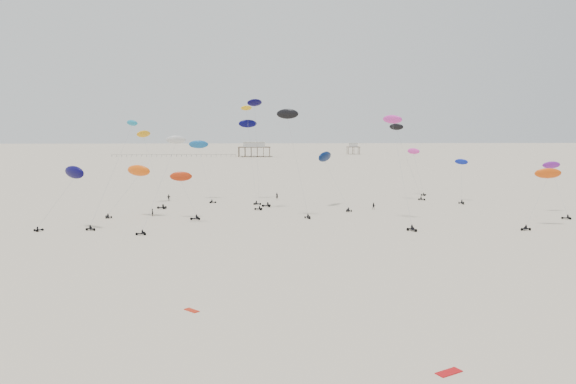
{
  "coord_description": "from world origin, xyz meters",
  "views": [
    {
      "loc": [
        -4.84,
        -17.05,
        19.2
      ],
      "look_at": [
        0.0,
        88.0,
        7.0
      ],
      "focal_mm": 35.0,
      "sensor_mm": 36.0,
      "label": 1
    }
  ],
  "objects_px": {
    "pavilion_main": "(254,150)",
    "spectator_0": "(153,216)",
    "rig_9": "(184,185)",
    "pavilion_small": "(353,149)",
    "rig_0": "(291,130)",
    "rig_4": "(403,145)"
  },
  "relations": [
    {
      "from": "pavilion_main",
      "to": "rig_9",
      "type": "bearing_deg",
      "value": -92.6
    },
    {
      "from": "rig_0",
      "to": "rig_9",
      "type": "xyz_separation_m",
      "value": [
        -22.52,
        -0.57,
        -11.57
      ]
    },
    {
      "from": "pavilion_main",
      "to": "pavilion_small",
      "type": "xyz_separation_m",
      "value": [
        70.0,
        30.0,
        -0.74
      ]
    },
    {
      "from": "rig_4",
      "to": "rig_0",
      "type": "bearing_deg",
      "value": -2.42
    },
    {
      "from": "pavilion_small",
      "to": "rig_0",
      "type": "height_order",
      "value": "rig_0"
    },
    {
      "from": "pavilion_small",
      "to": "rig_9",
      "type": "height_order",
      "value": "rig_9"
    },
    {
      "from": "pavilion_small",
      "to": "spectator_0",
      "type": "bearing_deg",
      "value": -107.83
    },
    {
      "from": "pavilion_small",
      "to": "rig_4",
      "type": "bearing_deg",
      "value": -96.35
    },
    {
      "from": "rig_9",
      "to": "pavilion_main",
      "type": "bearing_deg",
      "value": -23.12
    },
    {
      "from": "rig_0",
      "to": "rig_9",
      "type": "distance_m",
      "value": 25.33
    },
    {
      "from": "rig_4",
      "to": "rig_9",
      "type": "height_order",
      "value": "rig_4"
    },
    {
      "from": "spectator_0",
      "to": "rig_9",
      "type": "bearing_deg",
      "value": -144.15
    },
    {
      "from": "pavilion_small",
      "to": "rig_9",
      "type": "relative_size",
      "value": 0.9
    },
    {
      "from": "rig_9",
      "to": "spectator_0",
      "type": "height_order",
      "value": "rig_9"
    },
    {
      "from": "pavilion_small",
      "to": "rig_9",
      "type": "bearing_deg",
      "value": -106.26
    },
    {
      "from": "rig_9",
      "to": "spectator_0",
      "type": "distance_m",
      "value": 10.59
    },
    {
      "from": "rig_4",
      "to": "spectator_0",
      "type": "xyz_separation_m",
      "value": [
        -60.7,
        -24.49,
        -14.51
      ]
    },
    {
      "from": "pavilion_main",
      "to": "rig_9",
      "type": "distance_m",
      "value": 249.01
    },
    {
      "from": "rig_0",
      "to": "rig_9",
      "type": "bearing_deg",
      "value": -15.89
    },
    {
      "from": "rig_0",
      "to": "rig_4",
      "type": "relative_size",
      "value": 1.14
    },
    {
      "from": "pavilion_main",
      "to": "rig_4",
      "type": "xyz_separation_m",
      "value": [
        42.03,
        -221.2,
        10.29
      ]
    },
    {
      "from": "pavilion_main",
      "to": "spectator_0",
      "type": "bearing_deg",
      "value": -94.35
    }
  ]
}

